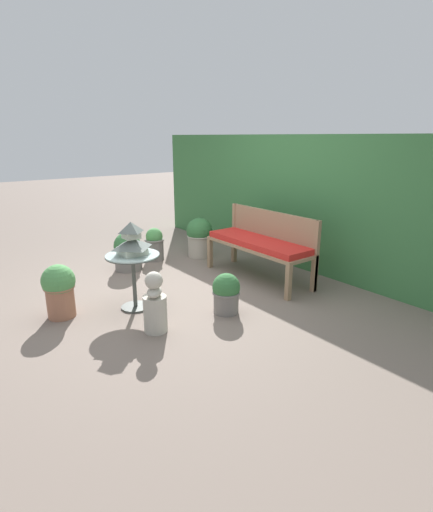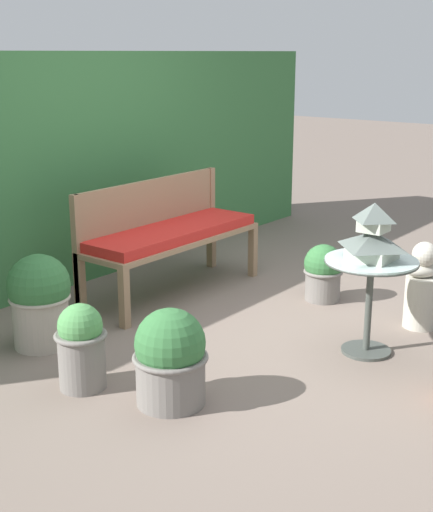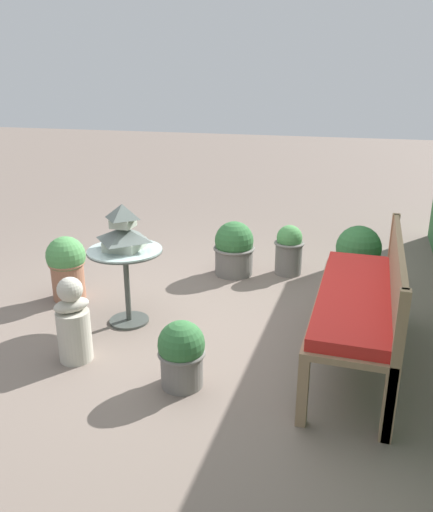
{
  "view_description": "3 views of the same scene",
  "coord_description": "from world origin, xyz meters",
  "px_view_note": "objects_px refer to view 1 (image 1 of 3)",
  "views": [
    {
      "loc": [
        3.95,
        -2.38,
        1.85
      ],
      "look_at": [
        0.34,
        0.36,
        0.49
      ],
      "focal_mm": 28.0,
      "sensor_mm": 36.0,
      "label": 1
    },
    {
      "loc": [
        -3.84,
        -2.48,
        1.87
      ],
      "look_at": [
        -0.07,
        0.49,
        0.49
      ],
      "focal_mm": 50.0,
      "sensor_mm": 36.0,
      "label": 2
    },
    {
      "loc": [
        3.4,
        1.17,
        1.86
      ],
      "look_at": [
        0.06,
        0.13,
        0.63
      ],
      "focal_mm": 35.0,
      "sensor_mm": 36.0,
      "label": 3
    }
  ],
  "objects_px": {
    "garden_bust": "(155,305)",
    "potted_plant_hedge_corner": "(59,289)",
    "garden_bench": "(258,245)",
    "potted_plant_bench_left": "(226,293)",
    "potted_plant_path_edge": "(155,244)",
    "potted_plant_table_far": "(128,252)",
    "pagoda_birdhouse": "(132,241)",
    "potted_plant_patio_mid": "(199,237)",
    "patio_table": "(133,267)"
  },
  "relations": [
    {
      "from": "garden_bust",
      "to": "potted_plant_hedge_corner",
      "type": "relative_size",
      "value": 1.07
    },
    {
      "from": "garden_bench",
      "to": "potted_plant_bench_left",
      "type": "relative_size",
      "value": 3.6
    },
    {
      "from": "garden_bust",
      "to": "potted_plant_path_edge",
      "type": "relative_size",
      "value": 1.22
    },
    {
      "from": "garden_bench",
      "to": "potted_plant_path_edge",
      "type": "xyz_separation_m",
      "value": [
        -1.58,
        -0.7,
        -0.21
      ]
    },
    {
      "from": "potted_plant_hedge_corner",
      "to": "potted_plant_table_far",
      "type": "xyz_separation_m",
      "value": [
        -1.03,
        1.26,
        -0.05
      ]
    },
    {
      "from": "pagoda_birdhouse",
      "to": "potted_plant_hedge_corner",
      "type": "bearing_deg",
      "value": -110.22
    },
    {
      "from": "pagoda_birdhouse",
      "to": "potted_plant_patio_mid",
      "type": "height_order",
      "value": "pagoda_birdhouse"
    },
    {
      "from": "potted_plant_hedge_corner",
      "to": "potted_plant_table_far",
      "type": "height_order",
      "value": "potted_plant_hedge_corner"
    },
    {
      "from": "garden_bust",
      "to": "potted_plant_patio_mid",
      "type": "relative_size",
      "value": 0.99
    },
    {
      "from": "potted_plant_path_edge",
      "to": "garden_bench",
      "type": "bearing_deg",
      "value": 23.85
    },
    {
      "from": "potted_plant_bench_left",
      "to": "potted_plant_patio_mid",
      "type": "bearing_deg",
      "value": 152.77
    },
    {
      "from": "pagoda_birdhouse",
      "to": "potted_plant_bench_left",
      "type": "xyz_separation_m",
      "value": [
        0.71,
        0.74,
        -0.55
      ]
    },
    {
      "from": "pagoda_birdhouse",
      "to": "potted_plant_patio_mid",
      "type": "bearing_deg",
      "value": 125.27
    },
    {
      "from": "potted_plant_path_edge",
      "to": "potted_plant_hedge_corner",
      "type": "height_order",
      "value": "potted_plant_hedge_corner"
    },
    {
      "from": "potted_plant_path_edge",
      "to": "potted_plant_table_far",
      "type": "xyz_separation_m",
      "value": [
        0.17,
        -0.53,
        0.01
      ]
    },
    {
      "from": "patio_table",
      "to": "potted_plant_path_edge",
      "type": "xyz_separation_m",
      "value": [
        -1.47,
        1.06,
        -0.23
      ]
    },
    {
      "from": "pagoda_birdhouse",
      "to": "potted_plant_bench_left",
      "type": "height_order",
      "value": "pagoda_birdhouse"
    },
    {
      "from": "patio_table",
      "to": "garden_bust",
      "type": "bearing_deg",
      "value": -8.19
    },
    {
      "from": "potted_plant_path_edge",
      "to": "potted_plant_patio_mid",
      "type": "bearing_deg",
      "value": 69.98
    },
    {
      "from": "potted_plant_table_far",
      "to": "garden_bench",
      "type": "bearing_deg",
      "value": 41.06
    },
    {
      "from": "potted_plant_hedge_corner",
      "to": "potted_plant_patio_mid",
      "type": "xyz_separation_m",
      "value": [
        -0.96,
        2.46,
        0.01
      ]
    },
    {
      "from": "patio_table",
      "to": "potted_plant_hedge_corner",
      "type": "xyz_separation_m",
      "value": [
        -0.27,
        -0.73,
        -0.18
      ]
    },
    {
      "from": "garden_bench",
      "to": "pagoda_birdhouse",
      "type": "xyz_separation_m",
      "value": [
        -0.11,
        -1.75,
        0.31
      ]
    },
    {
      "from": "potted_plant_patio_mid",
      "to": "potted_plant_bench_left",
      "type": "relative_size",
      "value": 1.4
    },
    {
      "from": "potted_plant_path_edge",
      "to": "potted_plant_patio_mid",
      "type": "height_order",
      "value": "potted_plant_patio_mid"
    },
    {
      "from": "patio_table",
      "to": "garden_bust",
      "type": "relative_size",
      "value": 1.01
    },
    {
      "from": "potted_plant_path_edge",
      "to": "potted_plant_patio_mid",
      "type": "distance_m",
      "value": 0.72
    },
    {
      "from": "potted_plant_path_edge",
      "to": "potted_plant_patio_mid",
      "type": "relative_size",
      "value": 0.82
    },
    {
      "from": "patio_table",
      "to": "potted_plant_hedge_corner",
      "type": "bearing_deg",
      "value": -110.22
    },
    {
      "from": "garden_bench",
      "to": "potted_plant_path_edge",
      "type": "bearing_deg",
      "value": -156.15
    },
    {
      "from": "garden_bust",
      "to": "pagoda_birdhouse",
      "type": "bearing_deg",
      "value": -150.68
    },
    {
      "from": "potted_plant_table_far",
      "to": "garden_bust",
      "type": "bearing_deg",
      "value": -17.83
    },
    {
      "from": "garden_bench",
      "to": "patio_table",
      "type": "distance_m",
      "value": 1.76
    },
    {
      "from": "potted_plant_table_far",
      "to": "potted_plant_bench_left",
      "type": "distance_m",
      "value": 2.02
    },
    {
      "from": "patio_table",
      "to": "potted_plant_table_far",
      "type": "height_order",
      "value": "patio_table"
    },
    {
      "from": "potted_plant_bench_left",
      "to": "pagoda_birdhouse",
      "type": "bearing_deg",
      "value": -133.93
    },
    {
      "from": "potted_plant_patio_mid",
      "to": "potted_plant_hedge_corner",
      "type": "bearing_deg",
      "value": -68.75
    },
    {
      "from": "patio_table",
      "to": "garden_bust",
      "type": "height_order",
      "value": "patio_table"
    },
    {
      "from": "potted_plant_patio_mid",
      "to": "pagoda_birdhouse",
      "type": "bearing_deg",
      "value": -54.73
    },
    {
      "from": "garden_bench",
      "to": "garden_bust",
      "type": "xyz_separation_m",
      "value": [
        0.53,
        -1.85,
        -0.19
      ]
    },
    {
      "from": "potted_plant_path_edge",
      "to": "potted_plant_bench_left",
      "type": "distance_m",
      "value": 2.2
    },
    {
      "from": "pagoda_birdhouse",
      "to": "potted_plant_path_edge",
      "type": "height_order",
      "value": "pagoda_birdhouse"
    },
    {
      "from": "garden_bench",
      "to": "pagoda_birdhouse",
      "type": "relative_size",
      "value": 4.45
    },
    {
      "from": "pagoda_birdhouse",
      "to": "potted_plant_table_far",
      "type": "distance_m",
      "value": 1.49
    },
    {
      "from": "garden_bench",
      "to": "patio_table",
      "type": "relative_size",
      "value": 2.57
    },
    {
      "from": "pagoda_birdhouse",
      "to": "potted_plant_table_far",
      "type": "height_order",
      "value": "pagoda_birdhouse"
    },
    {
      "from": "patio_table",
      "to": "potted_plant_patio_mid",
      "type": "bearing_deg",
      "value": 125.27
    },
    {
      "from": "potted_plant_path_edge",
      "to": "potted_plant_bench_left",
      "type": "bearing_deg",
      "value": -8.38
    },
    {
      "from": "potted_plant_hedge_corner",
      "to": "potted_plant_patio_mid",
      "type": "height_order",
      "value": "potted_plant_patio_mid"
    },
    {
      "from": "patio_table",
      "to": "potted_plant_hedge_corner",
      "type": "relative_size",
      "value": 1.08
    }
  ]
}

